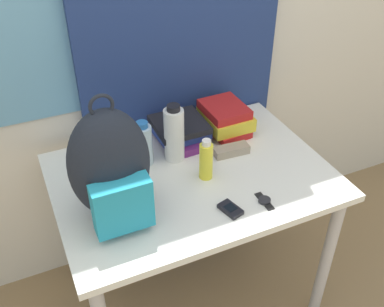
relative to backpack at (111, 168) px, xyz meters
name	(u,v)px	position (x,y,z in m)	size (l,w,h in m)	color
wall_back	(144,16)	(0.33, 0.56, 0.29)	(6.00, 0.06, 2.50)	silver
curtain_blue	(181,16)	(0.47, 0.50, 0.29)	(0.92, 0.04, 2.50)	navy
desk	(192,193)	(0.34, 0.09, -0.30)	(1.08, 0.77, 0.76)	silver
backpack	(111,168)	(0.00, 0.00, 0.00)	(0.28, 0.26, 0.47)	#1E232D
book_stack_left	(180,130)	(0.38, 0.33, -0.15)	(0.23, 0.28, 0.11)	#6B2370
book_stack_center	(225,118)	(0.60, 0.32, -0.14)	(0.19, 0.26, 0.13)	red
water_bottle	(143,144)	(0.19, 0.24, -0.11)	(0.07, 0.07, 0.19)	silver
sports_bottle	(174,134)	(0.31, 0.22, -0.08)	(0.08, 0.08, 0.25)	white
sunscreen_bottle	(206,160)	(0.38, 0.05, -0.12)	(0.05, 0.05, 0.17)	yellow
cell_phone	(230,209)	(0.37, -0.16, -0.19)	(0.07, 0.10, 0.02)	black
sunglasses_case	(231,150)	(0.54, 0.15, -0.18)	(0.15, 0.07, 0.04)	gray
wristwatch	(264,201)	(0.51, -0.17, -0.20)	(0.05, 0.10, 0.01)	black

